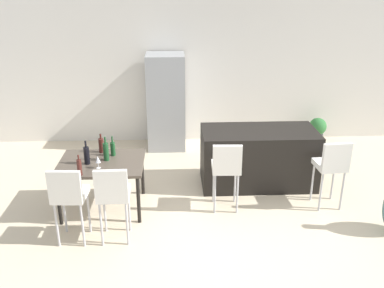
# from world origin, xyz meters

# --- Properties ---
(ground_plane) EXTENTS (10.00, 10.00, 0.00)m
(ground_plane) POSITION_xyz_m (0.00, 0.00, 0.00)
(ground_plane) COLOR beige
(back_wall) EXTENTS (10.00, 0.12, 2.90)m
(back_wall) POSITION_xyz_m (0.00, 3.01, 1.45)
(back_wall) COLOR silver
(back_wall) RESTS_ON ground_plane
(kitchen_island) EXTENTS (1.82, 0.87, 0.92)m
(kitchen_island) POSITION_xyz_m (0.62, 0.88, 0.46)
(kitchen_island) COLOR black
(kitchen_island) RESTS_ON ground_plane
(bar_chair_left) EXTENTS (0.42, 0.42, 1.05)m
(bar_chair_left) POSITION_xyz_m (-0.00, 0.07, 0.70)
(bar_chair_left) COLOR silver
(bar_chair_left) RESTS_ON ground_plane
(bar_chair_middle) EXTENTS (0.43, 0.43, 1.05)m
(bar_chair_middle) POSITION_xyz_m (1.51, 0.07, 0.70)
(bar_chair_middle) COLOR silver
(bar_chair_middle) RESTS_ON ground_plane
(dining_table) EXTENTS (1.19, 0.95, 0.74)m
(dining_table) POSITION_xyz_m (-1.77, 0.19, 0.67)
(dining_table) COLOR #4C4238
(dining_table) RESTS_ON ground_plane
(dining_chair_near) EXTENTS (0.42, 0.42, 1.05)m
(dining_chair_near) POSITION_xyz_m (-2.04, -0.65, 0.70)
(dining_chair_near) COLOR silver
(dining_chair_near) RESTS_ON ground_plane
(dining_chair_far) EXTENTS (0.41, 0.41, 1.05)m
(dining_chair_far) POSITION_xyz_m (-1.50, -0.65, 0.70)
(dining_chair_far) COLOR silver
(dining_chair_far) RESTS_ON ground_plane
(wine_bottle_far) EXTENTS (0.08, 0.08, 0.34)m
(wine_bottle_far) POSITION_xyz_m (-1.95, 0.14, 0.87)
(wine_bottle_far) COLOR black
(wine_bottle_far) RESTS_ON dining_table
(wine_bottle_inner) EXTENTS (0.07, 0.07, 0.30)m
(wine_bottle_inner) POSITION_xyz_m (-1.62, 0.42, 0.85)
(wine_bottle_inner) COLOR #194723
(wine_bottle_inner) RESTS_ON dining_table
(wine_bottle_middle) EXTENTS (0.08, 0.08, 0.29)m
(wine_bottle_middle) POSITION_xyz_m (-1.81, 0.55, 0.85)
(wine_bottle_middle) COLOR #471E19
(wine_bottle_middle) RESTS_ON dining_table
(wine_bottle_right) EXTENTS (0.06, 0.06, 0.29)m
(wine_bottle_right) POSITION_xyz_m (-1.98, -0.22, 0.85)
(wine_bottle_right) COLOR #471E19
(wine_bottle_right) RESTS_ON dining_table
(wine_bottle_end) EXTENTS (0.08, 0.08, 0.35)m
(wine_bottle_end) POSITION_xyz_m (-1.70, 0.25, 0.88)
(wine_bottle_end) COLOR #194723
(wine_bottle_end) RESTS_ON dining_table
(wine_glass_left) EXTENTS (0.07, 0.07, 0.17)m
(wine_glass_left) POSITION_xyz_m (-1.77, -0.01, 0.86)
(wine_glass_left) COLOR silver
(wine_glass_left) RESTS_ON dining_table
(refrigerator) EXTENTS (0.72, 0.68, 1.84)m
(refrigerator) POSITION_xyz_m (-0.88, 2.57, 0.92)
(refrigerator) COLOR #939699
(refrigerator) RESTS_ON ground_plane
(potted_plant) EXTENTS (0.35, 0.35, 0.55)m
(potted_plant) POSITION_xyz_m (2.16, 2.56, 0.31)
(potted_plant) COLOR #38383D
(potted_plant) RESTS_ON ground_plane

